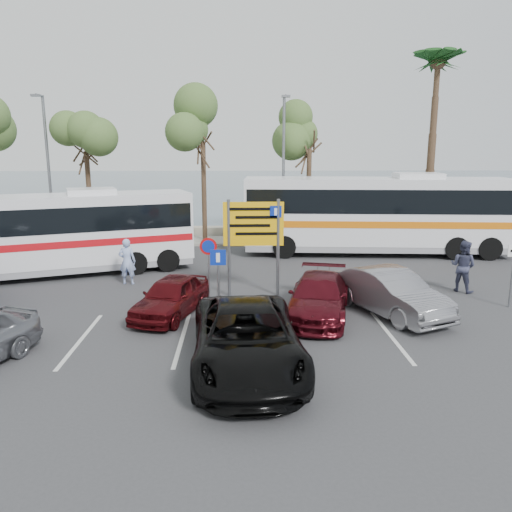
{
  "coord_description": "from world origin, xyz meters",
  "views": [
    {
      "loc": [
        0.46,
        -14.68,
        5.41
      ],
      "look_at": [
        1.08,
        3.0,
        1.55
      ],
      "focal_mm": 35.0,
      "sensor_mm": 36.0,
      "label": 1
    }
  ],
  "objects_px": {
    "street_lamp_right": "(284,162)",
    "pedestrian_near": "(127,261)",
    "direction_sign": "(254,231)",
    "suv_black": "(247,338)",
    "coach_bus_right": "(376,217)",
    "car_silver_b": "(390,292)",
    "coach_bus_left": "(51,236)",
    "pedestrian_far": "(463,266)",
    "car_maroon": "(318,297)",
    "car_red": "(171,296)",
    "street_lamp_left": "(48,163)"
  },
  "relations": [
    {
      "from": "street_lamp_right",
      "to": "pedestrian_near",
      "type": "height_order",
      "value": "street_lamp_right"
    },
    {
      "from": "direction_sign",
      "to": "suv_black",
      "type": "height_order",
      "value": "direction_sign"
    },
    {
      "from": "direction_sign",
      "to": "coach_bus_right",
      "type": "distance_m",
      "value": 9.79
    },
    {
      "from": "coach_bus_right",
      "to": "suv_black",
      "type": "relative_size",
      "value": 2.38
    },
    {
      "from": "street_lamp_right",
      "to": "direction_sign",
      "type": "bearing_deg",
      "value": -100.94
    },
    {
      "from": "street_lamp_right",
      "to": "car_silver_b",
      "type": "bearing_deg",
      "value": -79.05
    },
    {
      "from": "direction_sign",
      "to": "coach_bus_left",
      "type": "relative_size",
      "value": 0.3
    },
    {
      "from": "direction_sign",
      "to": "pedestrian_far",
      "type": "height_order",
      "value": "direction_sign"
    },
    {
      "from": "street_lamp_right",
      "to": "car_silver_b",
      "type": "relative_size",
      "value": 1.77
    },
    {
      "from": "car_maroon",
      "to": "pedestrian_far",
      "type": "distance_m",
      "value": 6.55
    },
    {
      "from": "car_maroon",
      "to": "car_silver_b",
      "type": "bearing_deg",
      "value": 17.05
    },
    {
      "from": "pedestrian_far",
      "to": "car_maroon",
      "type": "bearing_deg",
      "value": 70.73
    },
    {
      "from": "car_maroon",
      "to": "pedestrian_near",
      "type": "height_order",
      "value": "pedestrian_near"
    },
    {
      "from": "suv_black",
      "to": "pedestrian_near",
      "type": "height_order",
      "value": "pedestrian_near"
    },
    {
      "from": "suv_black",
      "to": "coach_bus_right",
      "type": "bearing_deg",
      "value": 60.21
    },
    {
      "from": "direction_sign",
      "to": "pedestrian_far",
      "type": "xyz_separation_m",
      "value": [
        7.99,
        0.29,
        -1.44
      ]
    },
    {
      "from": "street_lamp_right",
      "to": "coach_bus_left",
      "type": "xyz_separation_m",
      "value": [
        -10.54,
        -7.02,
        -2.89
      ]
    },
    {
      "from": "coach_bus_left",
      "to": "suv_black",
      "type": "distance_m",
      "value": 12.61
    },
    {
      "from": "direction_sign",
      "to": "car_red",
      "type": "xyz_separation_m",
      "value": [
        -2.77,
        -2.15,
        -1.78
      ]
    },
    {
      "from": "pedestrian_far",
      "to": "direction_sign",
      "type": "bearing_deg",
      "value": 48.38
    },
    {
      "from": "car_red",
      "to": "coach_bus_right",
      "type": "bearing_deg",
      "value": 63.54
    },
    {
      "from": "car_silver_b",
      "to": "car_maroon",
      "type": "bearing_deg",
      "value": 159.47
    },
    {
      "from": "car_silver_b",
      "to": "coach_bus_left",
      "type": "bearing_deg",
      "value": 132.93
    },
    {
      "from": "street_lamp_right",
      "to": "car_maroon",
      "type": "distance_m",
      "value": 13.33
    },
    {
      "from": "coach_bus_left",
      "to": "car_red",
      "type": "bearing_deg",
      "value": -43.35
    },
    {
      "from": "street_lamp_left",
      "to": "coach_bus_left",
      "type": "distance_m",
      "value": 7.98
    },
    {
      "from": "suv_black",
      "to": "pedestrian_far",
      "type": "height_order",
      "value": "pedestrian_far"
    },
    {
      "from": "street_lamp_left",
      "to": "direction_sign",
      "type": "bearing_deg",
      "value": -43.17
    },
    {
      "from": "street_lamp_right",
      "to": "pedestrian_far",
      "type": "height_order",
      "value": "street_lamp_right"
    },
    {
      "from": "coach_bus_right",
      "to": "suv_black",
      "type": "xyz_separation_m",
      "value": [
        -6.86,
        -13.56,
        -1.14
      ]
    },
    {
      "from": "car_maroon",
      "to": "direction_sign",
      "type": "bearing_deg",
      "value": 143.89
    },
    {
      "from": "street_lamp_right",
      "to": "car_maroon",
      "type": "height_order",
      "value": "street_lamp_right"
    },
    {
      "from": "suv_black",
      "to": "pedestrian_near",
      "type": "relative_size",
      "value": 3.05
    },
    {
      "from": "coach_bus_right",
      "to": "car_maroon",
      "type": "height_order",
      "value": "coach_bus_right"
    },
    {
      "from": "car_silver_b",
      "to": "street_lamp_left",
      "type": "bearing_deg",
      "value": 116.98
    },
    {
      "from": "car_maroon",
      "to": "pedestrian_near",
      "type": "bearing_deg",
      "value": 162.95
    },
    {
      "from": "street_lamp_right",
      "to": "coach_bus_right",
      "type": "xyz_separation_m",
      "value": [
        4.5,
        -3.02,
        -2.67
      ]
    },
    {
      "from": "car_maroon",
      "to": "car_red",
      "type": "xyz_separation_m",
      "value": [
        -4.8,
        0.26,
        -0.01
      ]
    },
    {
      "from": "street_lamp_left",
      "to": "suv_black",
      "type": "xyz_separation_m",
      "value": [
        10.64,
        -16.58,
        -3.81
      ]
    },
    {
      "from": "coach_bus_left",
      "to": "car_maroon",
      "type": "relative_size",
      "value": 2.62
    },
    {
      "from": "street_lamp_right",
      "to": "car_maroon",
      "type": "relative_size",
      "value": 1.75
    },
    {
      "from": "coach_bus_right",
      "to": "car_silver_b",
      "type": "bearing_deg",
      "value": -102.14
    },
    {
      "from": "direction_sign",
      "to": "car_red",
      "type": "height_order",
      "value": "direction_sign"
    },
    {
      "from": "suv_black",
      "to": "pedestrian_near",
      "type": "xyz_separation_m",
      "value": [
        -4.67,
        8.06,
        0.14
      ]
    },
    {
      "from": "street_lamp_left",
      "to": "coach_bus_right",
      "type": "distance_m",
      "value": 17.96
    },
    {
      "from": "direction_sign",
      "to": "pedestrian_far",
      "type": "relative_size",
      "value": 1.82
    },
    {
      "from": "street_lamp_right",
      "to": "car_silver_b",
      "type": "height_order",
      "value": "street_lamp_right"
    },
    {
      "from": "street_lamp_right",
      "to": "suv_black",
      "type": "relative_size",
      "value": 1.41
    },
    {
      "from": "car_red",
      "to": "pedestrian_far",
      "type": "bearing_deg",
      "value": 30.75
    },
    {
      "from": "pedestrian_far",
      "to": "suv_black",
      "type": "bearing_deg",
      "value": 84.36
    }
  ]
}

